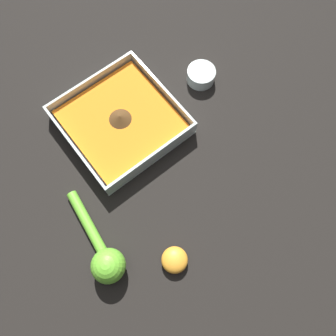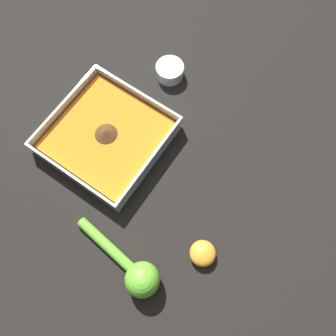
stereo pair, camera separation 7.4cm
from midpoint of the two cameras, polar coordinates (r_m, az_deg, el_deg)
ground_plane at (r=0.80m, az=-5.53°, el=6.48°), size 4.00×4.00×0.00m
square_dish at (r=0.79m, az=-5.56°, el=7.71°), size 0.26×0.26×0.05m
spice_bowl at (r=0.86m, az=8.25°, el=15.35°), size 0.07×0.07×0.03m
lemon_squeezer at (r=0.70m, az=-8.00°, el=-15.67°), size 0.07×0.22×0.07m
lemon_half at (r=0.71m, az=4.22°, el=-16.12°), size 0.06×0.06×0.03m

